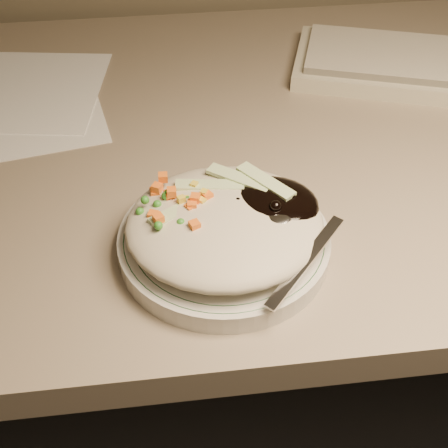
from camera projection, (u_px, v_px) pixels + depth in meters
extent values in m
cube|color=gray|center=(261.00, 142.00, 0.80)|extent=(1.40, 0.70, 0.04)
cylinder|color=silver|center=(224.00, 243.00, 0.62)|extent=(0.21, 0.21, 0.02)
torus|color=#144723|center=(224.00, 236.00, 0.62)|extent=(0.20, 0.20, 0.00)
torus|color=#144723|center=(224.00, 236.00, 0.62)|extent=(0.18, 0.18, 0.00)
ellipsoid|color=#B1A88F|center=(225.00, 224.00, 0.60)|extent=(0.19, 0.18, 0.04)
ellipsoid|color=black|center=(268.00, 207.00, 0.61)|extent=(0.10, 0.09, 0.03)
ellipsoid|color=orange|center=(176.00, 213.00, 0.61)|extent=(0.08, 0.08, 0.02)
sphere|color=black|center=(238.00, 203.00, 0.60)|extent=(0.01, 0.01, 0.01)
sphere|color=black|center=(266.00, 196.00, 0.61)|extent=(0.01, 0.01, 0.01)
sphere|color=black|center=(291.00, 196.00, 0.60)|extent=(0.01, 0.01, 0.01)
sphere|color=black|center=(281.00, 193.00, 0.61)|extent=(0.01, 0.01, 0.01)
sphere|color=black|center=(275.00, 207.00, 0.59)|extent=(0.01, 0.01, 0.01)
sphere|color=black|center=(265.00, 201.00, 0.60)|extent=(0.01, 0.01, 0.01)
sphere|color=black|center=(274.00, 193.00, 0.61)|extent=(0.01, 0.01, 0.01)
cube|color=orange|center=(172.00, 192.00, 0.60)|extent=(0.01, 0.01, 0.01)
cube|color=orange|center=(190.00, 214.00, 0.59)|extent=(0.01, 0.01, 0.01)
cube|color=orange|center=(157.00, 188.00, 0.61)|extent=(0.01, 0.01, 0.01)
cube|color=orange|center=(195.00, 198.00, 0.59)|extent=(0.01, 0.01, 0.01)
cube|color=orange|center=(192.00, 205.00, 0.59)|extent=(0.01, 0.01, 0.01)
cube|color=orange|center=(155.00, 192.00, 0.62)|extent=(0.01, 0.01, 0.01)
cube|color=orange|center=(169.00, 195.00, 0.60)|extent=(0.01, 0.01, 0.01)
cube|color=orange|center=(190.00, 208.00, 0.59)|extent=(0.01, 0.01, 0.01)
cube|color=orange|center=(207.00, 196.00, 0.60)|extent=(0.01, 0.01, 0.01)
cube|color=orange|center=(163.00, 177.00, 0.61)|extent=(0.01, 0.01, 0.01)
cube|color=orange|center=(158.00, 218.00, 0.57)|extent=(0.01, 0.01, 0.01)
cube|color=orange|center=(195.00, 225.00, 0.57)|extent=(0.01, 0.01, 0.01)
cube|color=orange|center=(153.00, 216.00, 0.59)|extent=(0.01, 0.01, 0.01)
cube|color=orange|center=(156.00, 194.00, 0.62)|extent=(0.01, 0.01, 0.01)
sphere|color=#388C28|center=(191.00, 203.00, 0.60)|extent=(0.01, 0.01, 0.01)
sphere|color=#388C28|center=(158.00, 226.00, 0.57)|extent=(0.01, 0.01, 0.01)
sphere|color=#388C28|center=(157.00, 204.00, 0.60)|extent=(0.01, 0.01, 0.01)
sphere|color=#388C28|center=(145.00, 200.00, 0.59)|extent=(0.01, 0.01, 0.01)
sphere|color=#388C28|center=(188.00, 200.00, 0.60)|extent=(0.01, 0.01, 0.01)
sphere|color=#388C28|center=(197.00, 224.00, 0.58)|extent=(0.01, 0.01, 0.01)
sphere|color=#388C28|center=(176.00, 209.00, 0.60)|extent=(0.01, 0.01, 0.01)
sphere|color=#388C28|center=(170.00, 224.00, 0.59)|extent=(0.01, 0.01, 0.01)
sphere|color=#388C28|center=(140.00, 212.00, 0.60)|extent=(0.01, 0.01, 0.01)
sphere|color=#388C28|center=(168.00, 194.00, 0.60)|extent=(0.01, 0.01, 0.01)
sphere|color=#388C28|center=(166.00, 196.00, 0.60)|extent=(0.01, 0.01, 0.01)
sphere|color=#388C28|center=(159.00, 216.00, 0.59)|extent=(0.01, 0.01, 0.01)
sphere|color=#388C28|center=(181.00, 223.00, 0.58)|extent=(0.01, 0.01, 0.01)
sphere|color=#388C28|center=(210.00, 188.00, 0.62)|extent=(0.01, 0.01, 0.01)
cube|color=yellow|center=(186.00, 200.00, 0.60)|extent=(0.01, 0.01, 0.01)
cube|color=yellow|center=(202.00, 202.00, 0.60)|extent=(0.01, 0.01, 0.01)
cube|color=yellow|center=(175.00, 199.00, 0.61)|extent=(0.01, 0.01, 0.01)
cube|color=yellow|center=(181.00, 200.00, 0.59)|extent=(0.01, 0.01, 0.01)
cube|color=yellow|center=(176.00, 211.00, 0.60)|extent=(0.01, 0.01, 0.01)
cube|color=yellow|center=(204.00, 193.00, 0.60)|extent=(0.01, 0.01, 0.01)
cube|color=yellow|center=(194.00, 185.00, 0.61)|extent=(0.01, 0.01, 0.01)
cube|color=yellow|center=(186.00, 211.00, 0.60)|extent=(0.01, 0.01, 0.01)
cube|color=#B2D18C|center=(210.00, 185.00, 0.61)|extent=(0.07, 0.02, 0.00)
cube|color=#B2D18C|center=(239.00, 178.00, 0.62)|extent=(0.06, 0.05, 0.00)
cube|color=#B2D18C|center=(182.00, 209.00, 0.59)|extent=(0.07, 0.05, 0.00)
cube|color=#B2D18C|center=(266.00, 181.00, 0.61)|extent=(0.05, 0.06, 0.00)
cube|color=#B2D18C|center=(231.00, 219.00, 0.59)|extent=(0.07, 0.04, 0.00)
cube|color=#B2D18C|center=(229.00, 207.00, 0.60)|extent=(0.07, 0.05, 0.00)
ellipsoid|color=silver|center=(276.00, 215.00, 0.59)|extent=(0.06, 0.06, 0.01)
cube|color=silver|center=(305.00, 262.00, 0.56)|extent=(0.09, 0.09, 0.03)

